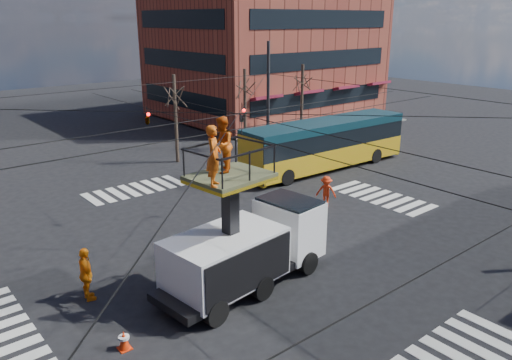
% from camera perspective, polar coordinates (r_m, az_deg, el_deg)
% --- Properties ---
extents(ground, '(120.00, 120.00, 0.00)m').
position_cam_1_polar(ground, '(22.04, -1.80, -7.65)').
color(ground, black).
rests_on(ground, ground).
extents(sidewalk_ne, '(18.00, 18.00, 0.12)m').
position_cam_1_polar(sidewalk_ne, '(50.37, 2.38, 7.16)').
color(sidewalk_ne, slate).
rests_on(sidewalk_ne, ground).
extents(crosswalks, '(22.40, 22.40, 0.02)m').
position_cam_1_polar(crosswalks, '(22.03, -1.80, -7.63)').
color(crosswalks, silver).
rests_on(crosswalks, ground).
extents(building_ne, '(20.06, 16.06, 14.00)m').
position_cam_1_polar(building_ne, '(52.41, 1.05, 15.24)').
color(building_ne, brown).
rests_on(building_ne, ground).
extents(overhead_network, '(24.24, 24.24, 8.00)m').
position_cam_1_polar(overhead_network, '(20.82, -2.75, 3.37)').
color(overhead_network, '#2D2D30').
rests_on(overhead_network, ground).
extents(tree_a, '(2.00, 2.00, 6.00)m').
position_cam_1_polar(tree_a, '(34.23, -9.29, 9.53)').
color(tree_a, '#382B21').
rests_on(tree_a, ground).
extents(tree_b, '(2.00, 2.00, 6.00)m').
position_cam_1_polar(tree_b, '(37.60, -1.29, 10.50)').
color(tree_b, '#382B21').
rests_on(tree_b, ground).
extents(tree_c, '(2.00, 2.00, 6.00)m').
position_cam_1_polar(tree_c, '(41.56, 5.33, 11.15)').
color(tree_c, '#382B21').
rests_on(tree_c, ground).
extents(utility_truck, '(7.21, 3.26, 6.44)m').
position_cam_1_polar(utility_truck, '(18.30, -1.09, -6.01)').
color(utility_truck, black).
rests_on(utility_truck, ground).
extents(city_bus, '(12.51, 3.13, 3.20)m').
position_cam_1_polar(city_bus, '(33.16, 7.95, 4.21)').
color(city_bus, gold).
rests_on(city_bus, ground).
extents(traffic_cone, '(0.36, 0.36, 0.63)m').
position_cam_1_polar(traffic_cone, '(16.26, -14.86, -17.25)').
color(traffic_cone, red).
rests_on(traffic_cone, ground).
extents(worker_ground, '(0.64, 1.22, 1.99)m').
position_cam_1_polar(worker_ground, '(18.74, -18.83, -10.18)').
color(worker_ground, orange).
rests_on(worker_ground, ground).
extents(flagger, '(1.14, 1.23, 1.67)m').
position_cam_1_polar(flagger, '(26.56, 8.02, -1.31)').
color(flagger, '#FB360F').
rests_on(flagger, ground).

